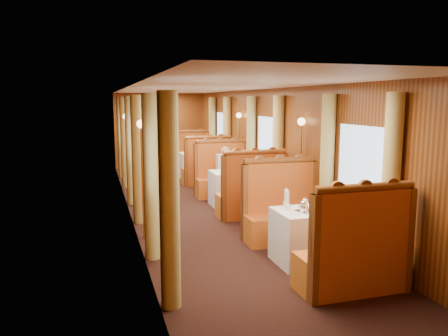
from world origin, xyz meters
name	(u,v)px	position (x,y,z in m)	size (l,w,h in m)	color
floor	(202,208)	(0.00, 0.00, 0.00)	(3.00, 12.00, 0.01)	black
ceiling	(201,88)	(0.00, 0.00, 2.50)	(3.00, 12.00, 0.01)	silver
wall_far	(160,131)	(0.00, 6.00, 1.25)	(3.00, 2.50, 0.01)	brown
wall_near	(383,230)	(0.00, -6.00, 1.25)	(3.00, 2.50, 0.01)	brown
wall_left	(128,151)	(-1.50, 0.00, 1.25)	(12.00, 2.50, 0.01)	brown
wall_right	(269,147)	(1.50, 0.00, 1.25)	(12.00, 2.50, 0.01)	brown
doorway_far	(160,138)	(0.00, 5.97, 1.00)	(0.80, 0.04, 2.00)	brown
table_near	(313,236)	(0.75, -3.50, 0.38)	(1.05, 0.72, 0.75)	white
banquette_near_fwd	(354,257)	(0.75, -4.51, 0.42)	(1.30, 0.55, 1.34)	#AA3012
banquette_near_aft	(283,215)	(0.75, -2.49, 0.42)	(1.30, 0.55, 1.34)	#AA3012
table_mid	(236,188)	(0.75, 0.00, 0.38)	(1.05, 0.72, 0.75)	white
banquette_mid_fwd	(252,196)	(0.75, -1.01, 0.42)	(1.30, 0.55, 1.34)	#AA3012
banquette_mid_aft	(222,178)	(0.75, 1.01, 0.42)	(1.30, 0.55, 1.34)	#AA3012
table_far	(199,166)	(0.75, 3.50, 0.38)	(1.05, 0.72, 0.75)	white
banquette_far_fwd	(207,169)	(0.75, 2.49, 0.42)	(1.30, 0.55, 1.34)	#AA3012
banquette_far_aft	(191,159)	(0.75, 4.51, 0.42)	(1.30, 0.55, 1.34)	#AA3012
tea_tray	(309,211)	(0.65, -3.56, 0.76)	(0.34, 0.26, 0.01)	silver
teapot_left	(303,208)	(0.54, -3.60, 0.82)	(0.16, 0.12, 0.13)	silver
teapot_right	(313,207)	(0.69, -3.60, 0.82)	(0.16, 0.12, 0.13)	silver
teapot_back	(305,205)	(0.66, -3.42, 0.81)	(0.14, 0.11, 0.12)	silver
fruit_plate	(340,209)	(1.08, -3.65, 0.77)	(0.24, 0.24, 0.05)	white
cup_inboard	(287,202)	(0.40, -3.40, 0.86)	(0.08, 0.08, 0.26)	white
cup_outboard	(286,200)	(0.44, -3.26, 0.86)	(0.08, 0.08, 0.26)	white
rose_vase_mid	(237,163)	(0.79, 0.03, 0.93)	(0.06, 0.06, 0.36)	silver
rose_vase_far	(199,147)	(0.75, 3.46, 0.93)	(0.06, 0.06, 0.36)	silver
window_left_near	(150,167)	(-1.49, -3.50, 1.45)	(1.20, 0.90, 0.01)	#93ADD1
curtain_left_near_a	(169,202)	(-1.38, -4.28, 1.18)	(0.22, 0.22, 2.35)	tan
curtain_left_near_b	(151,178)	(-1.38, -2.72, 1.18)	(0.22, 0.22, 2.35)	tan
window_right_near	(362,158)	(1.49, -3.50, 1.45)	(1.20, 0.90, 0.01)	#93ADD1
curtain_right_near_a	(391,188)	(1.38, -4.28, 1.18)	(0.22, 0.22, 2.35)	tan
curtain_right_near_b	(327,169)	(1.38, -2.72, 1.18)	(0.22, 0.22, 2.35)	tan
window_left_mid	(128,141)	(-1.49, 0.00, 1.45)	(1.20, 0.90, 0.01)	#93ADD1
curtain_left_mid_a	(138,160)	(-1.38, -0.78, 1.18)	(0.22, 0.22, 2.35)	tan
curtain_left_mid_b	(131,151)	(-1.38, 0.78, 1.18)	(0.22, 0.22, 2.35)	tan
window_right_mid	(268,138)	(1.49, 0.00, 1.45)	(1.20, 0.90, 0.01)	#93ADD1
curtain_right_mid_a	(278,155)	(1.38, -0.78, 1.18)	(0.22, 0.22, 2.35)	tan
curtain_right_mid_b	(251,147)	(1.38, 0.78, 1.18)	(0.22, 0.22, 2.35)	tan
window_left_far	(119,130)	(-1.49, 3.50, 1.45)	(1.20, 0.90, 0.01)	#93ADD1
curtain_left_far_a	(125,143)	(-1.38, 2.72, 1.18)	(0.22, 0.22, 2.35)	tan
curtain_left_far_b	(121,138)	(-1.38, 4.28, 1.18)	(0.22, 0.22, 2.35)	tan
window_right_far	(223,128)	(1.49, 3.50, 1.45)	(1.20, 0.90, 0.01)	#93ADD1
curtain_right_far_a	(227,140)	(1.38, 2.72, 1.18)	(0.22, 0.22, 2.35)	tan
curtain_right_far_b	(212,136)	(1.38, 4.28, 1.18)	(0.22, 0.22, 2.35)	tan
sconce_left_fore	(142,155)	(-1.40, -1.75, 1.38)	(0.14, 0.14, 1.95)	#BF8C3F
sconce_right_fore	(301,149)	(1.40, -1.75, 1.38)	(0.14, 0.14, 1.95)	#BF8C3F
sconce_left_aft	(126,138)	(-1.40, 1.75, 1.38)	(0.14, 0.14, 1.95)	#BF8C3F
sconce_right_aft	(239,135)	(1.40, 1.75, 1.38)	(0.14, 0.14, 1.95)	#BF8C3F
steward	(162,166)	(-0.76, 0.54, 0.85)	(0.62, 0.41, 1.70)	navy
passenger	(226,167)	(0.75, 0.73, 0.74)	(0.40, 0.44, 0.76)	beige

